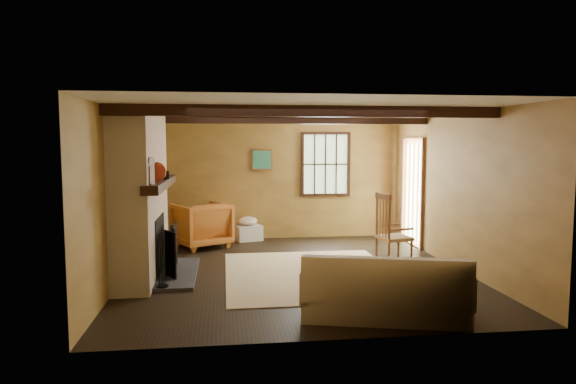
{
  "coord_description": "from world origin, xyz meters",
  "views": [
    {
      "loc": [
        -1.06,
        -7.55,
        1.94
      ],
      "look_at": [
        -0.06,
        0.4,
        1.17
      ],
      "focal_mm": 32.0,
      "sensor_mm": 36.0,
      "label": 1
    }
  ],
  "objects": [
    {
      "name": "laundry_basket",
      "position": [
        -0.59,
        2.55,
        0.15
      ],
      "size": [
        0.59,
        0.51,
        0.3
      ],
      "primitive_type": "cube",
      "rotation": [
        0.0,
        0.0,
        0.31
      ],
      "color": "silver",
      "rests_on": "ground"
    },
    {
      "name": "rocking_chair",
      "position": [
        1.55,
        0.14,
        0.49
      ],
      "size": [
        0.91,
        0.59,
        1.16
      ],
      "rotation": [
        0.0,
        0.0,
        1.76
      ],
      "color": "tan",
      "rests_on": "ground"
    },
    {
      "name": "fireplace",
      "position": [
        -2.23,
        -0.0,
        1.1
      ],
      "size": [
        1.02,
        2.3,
        2.4
      ],
      "color": "brown",
      "rests_on": "ground"
    },
    {
      "name": "basket_pillow",
      "position": [
        -0.59,
        2.55,
        0.39
      ],
      "size": [
        0.4,
        0.34,
        0.18
      ],
      "primitive_type": "ellipsoid",
      "rotation": [
        0.0,
        0.0,
        0.17
      ],
      "color": "silver",
      "rests_on": "laundry_basket"
    },
    {
      "name": "firewood_pile",
      "position": [
        -2.03,
        2.6,
        0.11
      ],
      "size": [
        0.61,
        0.11,
        0.22
      ],
      "color": "#4F3421",
      "rests_on": "ground"
    },
    {
      "name": "armchair",
      "position": [
        -1.48,
        2.0,
        0.42
      ],
      "size": [
        1.22,
        1.23,
        0.84
      ],
      "primitive_type": "imported",
      "rotation": [
        0.0,
        0.0,
        -2.65
      ],
      "color": "#BF6026",
      "rests_on": "ground"
    },
    {
      "name": "sofa",
      "position": [
        0.7,
        -2.17,
        0.26
      ],
      "size": [
        1.97,
        1.23,
        0.74
      ],
      "rotation": [
        0.0,
        0.0,
        -0.25
      ],
      "color": "silver",
      "rests_on": "ground"
    },
    {
      "name": "rug",
      "position": [
        0.2,
        -0.2,
        0.0
      ],
      "size": [
        2.5,
        3.0,
        0.01
      ],
      "primitive_type": "cube",
      "color": "#CCAD88",
      "rests_on": "ground"
    },
    {
      "name": "room_envelope",
      "position": [
        0.22,
        0.26,
        1.63
      ],
      "size": [
        5.02,
        5.52,
        2.44
      ],
      "color": "#AD823D",
      "rests_on": "ground"
    },
    {
      "name": "ground",
      "position": [
        0.0,
        0.0,
        0.0
      ],
      "size": [
        5.5,
        5.5,
        0.0
      ],
      "primitive_type": "plane",
      "color": "black",
      "rests_on": "ground"
    }
  ]
}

